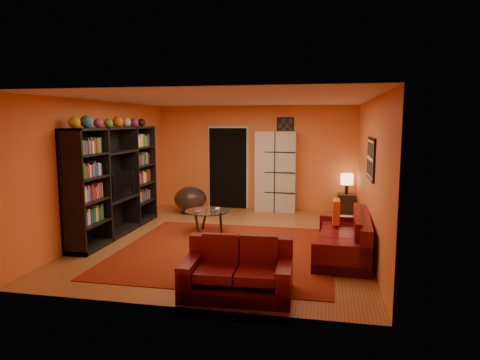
% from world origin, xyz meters
% --- Properties ---
extents(floor, '(6.00, 6.00, 0.00)m').
position_xyz_m(floor, '(0.00, 0.00, 0.00)').
color(floor, brown).
rests_on(floor, ground).
extents(ceiling, '(6.00, 6.00, 0.00)m').
position_xyz_m(ceiling, '(0.00, 0.00, 2.60)').
color(ceiling, white).
rests_on(ceiling, wall_back).
extents(wall_back, '(6.00, 0.00, 6.00)m').
position_xyz_m(wall_back, '(0.00, 3.00, 1.30)').
color(wall_back, orange).
rests_on(wall_back, floor).
extents(wall_front, '(6.00, 0.00, 6.00)m').
position_xyz_m(wall_front, '(0.00, -3.00, 1.30)').
color(wall_front, orange).
rests_on(wall_front, floor).
extents(wall_left, '(0.00, 6.00, 6.00)m').
position_xyz_m(wall_left, '(-2.50, 0.00, 1.30)').
color(wall_left, orange).
rests_on(wall_left, floor).
extents(wall_right, '(0.00, 6.00, 6.00)m').
position_xyz_m(wall_right, '(2.50, 0.00, 1.30)').
color(wall_right, orange).
rests_on(wall_right, floor).
extents(rug, '(3.60, 3.60, 0.01)m').
position_xyz_m(rug, '(0.10, -0.70, 0.01)').
color(rug, '#551409').
rests_on(rug, floor).
extents(doorway, '(0.95, 0.10, 2.04)m').
position_xyz_m(doorway, '(-0.70, 2.96, 1.02)').
color(doorway, black).
rests_on(doorway, floor).
extents(wall_art_right, '(0.03, 1.00, 0.70)m').
position_xyz_m(wall_art_right, '(2.48, -0.30, 1.60)').
color(wall_art_right, black).
rests_on(wall_art_right, wall_right).
extents(wall_art_back, '(0.42, 0.03, 0.52)m').
position_xyz_m(wall_art_back, '(0.75, 2.98, 2.05)').
color(wall_art_back, black).
rests_on(wall_art_back, wall_back).
extents(entertainment_unit, '(0.45, 3.00, 2.10)m').
position_xyz_m(entertainment_unit, '(-2.27, 0.00, 1.05)').
color(entertainment_unit, black).
rests_on(entertainment_unit, floor).
extents(tv, '(0.93, 0.12, 0.53)m').
position_xyz_m(tv, '(-2.23, 0.03, 0.99)').
color(tv, black).
rests_on(tv, entertainment_unit).
extents(sofa, '(0.95, 2.13, 0.85)m').
position_xyz_m(sofa, '(2.13, -0.55, 0.29)').
color(sofa, '#4B0A11').
rests_on(sofa, rug).
extents(loveseat, '(1.42, 0.89, 0.85)m').
position_xyz_m(loveseat, '(0.67, -2.42, 0.29)').
color(loveseat, '#4B0A11').
rests_on(loveseat, rug).
extents(throw_pillow, '(0.12, 0.42, 0.42)m').
position_xyz_m(throw_pillow, '(1.95, -0.02, 0.63)').
color(throw_pillow, '#EE501A').
rests_on(throw_pillow, sofa).
extents(coffee_table, '(0.89, 0.89, 0.44)m').
position_xyz_m(coffee_table, '(-0.53, 0.40, 0.40)').
color(coffee_table, silver).
rests_on(coffee_table, floor).
extents(storage_cabinet, '(1.00, 0.48, 1.97)m').
position_xyz_m(storage_cabinet, '(0.54, 2.80, 0.98)').
color(storage_cabinet, '#B4AFA6').
rests_on(storage_cabinet, floor).
extents(bowl_chair, '(0.78, 0.78, 0.63)m').
position_xyz_m(bowl_chair, '(-1.46, 2.17, 0.34)').
color(bowl_chair, black).
rests_on(bowl_chair, floor).
extents(side_table, '(0.41, 0.41, 0.50)m').
position_xyz_m(side_table, '(2.25, 2.67, 0.25)').
color(side_table, black).
rests_on(side_table, floor).
extents(table_lamp, '(0.29, 0.29, 0.48)m').
position_xyz_m(table_lamp, '(2.25, 2.67, 0.84)').
color(table_lamp, black).
rests_on(table_lamp, side_table).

